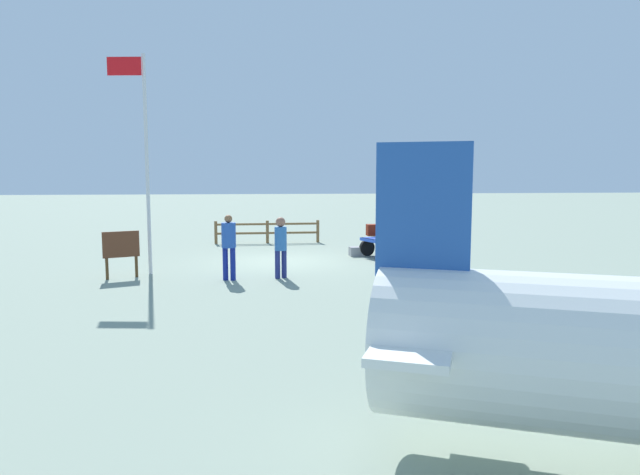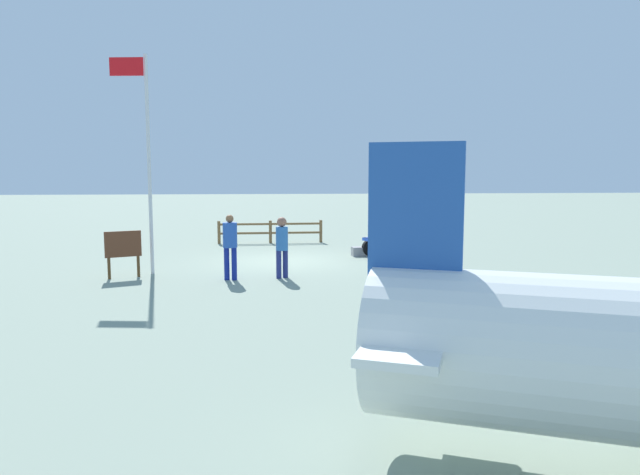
% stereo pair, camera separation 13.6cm
% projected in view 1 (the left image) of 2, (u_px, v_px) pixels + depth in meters
% --- Properties ---
extents(ground_plane, '(120.00, 120.00, 0.00)m').
position_uv_depth(ground_plane, '(283.00, 261.00, 18.14)').
color(ground_plane, gray).
extents(luggage_cart, '(2.36, 2.02, 0.66)m').
position_uv_depth(luggage_cart, '(394.00, 243.00, 19.03)').
color(luggage_cart, blue).
rests_on(luggage_cart, ground).
extents(suitcase_maroon, '(0.61, 0.41, 0.39)m').
position_uv_depth(suitcase_maroon, '(375.00, 230.00, 19.60)').
color(suitcase_maroon, maroon).
rests_on(suitcase_maroon, luggage_cart).
extents(suitcase_dark, '(0.48, 0.38, 0.36)m').
position_uv_depth(suitcase_dark, '(410.00, 233.00, 18.76)').
color(suitcase_dark, gray).
rests_on(suitcase_dark, luggage_cart).
extents(suitcase_navy, '(0.49, 0.40, 0.31)m').
position_uv_depth(suitcase_navy, '(356.00, 251.00, 19.29)').
color(suitcase_navy, gray).
rests_on(suitcase_navy, ground).
extents(worker_lead, '(0.44, 0.44, 1.64)m').
position_uv_depth(worker_lead, '(281.00, 243.00, 15.11)').
color(worker_lead, navy).
rests_on(worker_lead, ground).
extents(worker_trailing, '(0.43, 0.43, 1.73)m').
position_uv_depth(worker_trailing, '(229.00, 241.00, 14.81)').
color(worker_trailing, navy).
rests_on(worker_trailing, ground).
extents(flagpole, '(1.02, 0.15, 6.00)m').
position_uv_depth(flagpole, '(143.00, 148.00, 15.42)').
color(flagpole, silver).
rests_on(flagpole, ground).
extents(signboard, '(0.89, 0.42, 1.27)m').
position_uv_depth(signboard, '(121.00, 248.00, 15.08)').
color(signboard, '#4C3319').
rests_on(signboard, ground).
extents(wooden_fence, '(4.22, 0.20, 0.91)m').
position_uv_depth(wooden_fence, '(267.00, 230.00, 22.80)').
color(wooden_fence, brown).
rests_on(wooden_fence, ground).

